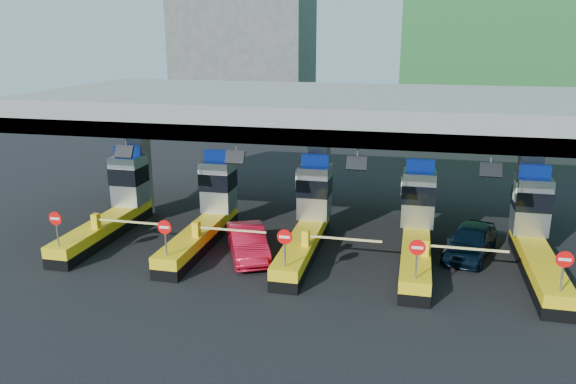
# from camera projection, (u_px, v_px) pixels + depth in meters

# --- Properties ---
(ground) EXTENTS (120.00, 120.00, 0.00)m
(ground) POSITION_uv_depth(u_px,v_px,m) (307.00, 248.00, 26.57)
(ground) COLOR black
(ground) RESTS_ON ground
(toll_canopy) EXTENTS (28.00, 12.09, 7.00)m
(toll_canopy) POSITION_uv_depth(u_px,v_px,m) (319.00, 111.00, 27.59)
(toll_canopy) COLOR slate
(toll_canopy) RESTS_ON ground
(toll_lane_far_left) EXTENTS (4.43, 8.00, 4.16)m
(toll_lane_far_left) POSITION_uv_depth(u_px,v_px,m) (116.00, 204.00, 28.60)
(toll_lane_far_left) COLOR black
(toll_lane_far_left) RESTS_ON ground
(toll_lane_left) EXTENTS (4.43, 8.00, 4.16)m
(toll_lane_left) POSITION_uv_depth(u_px,v_px,m) (209.00, 211.00, 27.52)
(toll_lane_left) COLOR black
(toll_lane_left) RESTS_ON ground
(toll_lane_center) EXTENTS (4.43, 8.00, 4.16)m
(toll_lane_center) POSITION_uv_depth(u_px,v_px,m) (309.00, 218.00, 26.45)
(toll_lane_center) COLOR black
(toll_lane_center) RESTS_ON ground
(toll_lane_right) EXTENTS (4.43, 8.00, 4.16)m
(toll_lane_right) POSITION_uv_depth(u_px,v_px,m) (417.00, 226.00, 25.37)
(toll_lane_right) COLOR black
(toll_lane_right) RESTS_ON ground
(toll_lane_far_right) EXTENTS (4.43, 8.00, 4.16)m
(toll_lane_far_right) POSITION_uv_depth(u_px,v_px,m) (535.00, 235.00, 24.29)
(toll_lane_far_right) COLOR black
(toll_lane_far_right) RESTS_ON ground
(bg_building_concrete) EXTENTS (14.00, 10.00, 18.00)m
(bg_building_concrete) POSITION_uv_depth(u_px,v_px,m) (245.00, 41.00, 60.89)
(bg_building_concrete) COLOR #4C4C49
(bg_building_concrete) RESTS_ON ground
(van) EXTENTS (3.02, 4.74, 1.50)m
(van) POSITION_uv_depth(u_px,v_px,m) (470.00, 241.00, 25.43)
(van) COLOR black
(van) RESTS_ON ground
(red_car) EXTENTS (3.18, 4.59, 1.43)m
(red_car) POSITION_uv_depth(u_px,v_px,m) (248.00, 242.00, 25.33)
(red_car) COLOR red
(red_car) RESTS_ON ground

